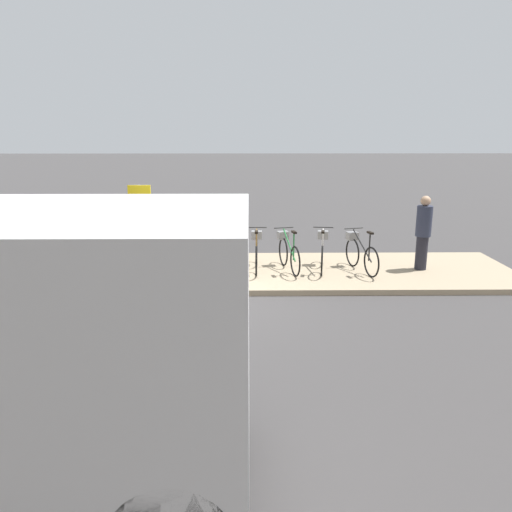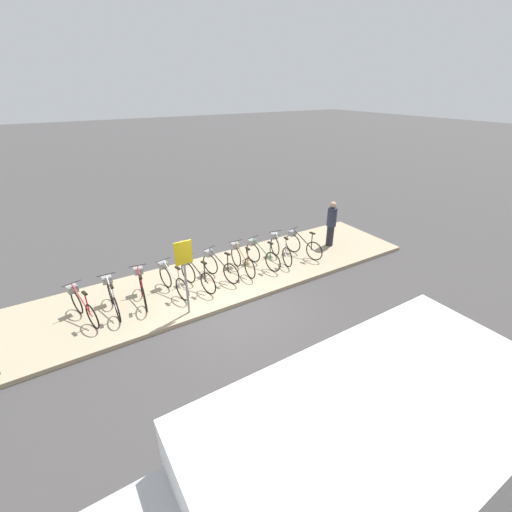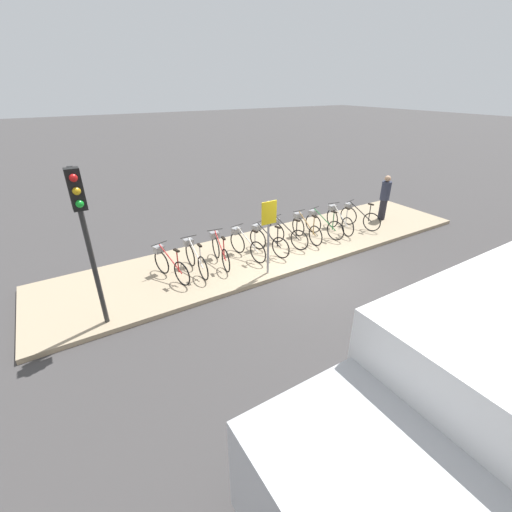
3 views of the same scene
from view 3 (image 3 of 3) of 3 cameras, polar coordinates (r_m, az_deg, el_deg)
ground_plane at (r=9.86m, az=8.28°, el=-2.44°), size 120.00×120.00×0.00m
sidewalk at (r=10.91m, az=3.22°, el=1.18°), size 13.98×3.08×0.12m
parked_bicycle_0 at (r=9.27m, az=-14.30°, el=-1.19°), size 0.58×1.53×0.97m
parked_bicycle_1 at (r=9.47m, az=-10.17°, el=-0.13°), size 0.46×1.58×0.97m
parked_bicycle_2 at (r=9.80m, az=-6.12°, el=1.12°), size 0.46×1.56×0.97m
parked_bicycle_3 at (r=10.12m, az=-1.81°, el=2.13°), size 0.48×1.55×0.97m
parked_bicycle_4 at (r=10.37m, az=1.78°, el=2.77°), size 0.58×1.53×0.97m
parked_bicycle_5 at (r=10.90m, az=4.88°, el=3.92°), size 0.61×1.51×0.97m
parked_bicycle_6 at (r=11.38m, az=8.16°, el=4.76°), size 0.46×1.58×0.97m
parked_bicycle_7 at (r=11.80m, az=10.94°, el=5.34°), size 0.51×1.55×0.97m
parked_bicycle_8 at (r=12.33m, az=13.57°, el=6.04°), size 0.46×1.56×0.97m
parked_bicycle_9 at (r=12.83m, az=16.60°, el=6.47°), size 0.56×1.53×0.97m
truck at (r=5.29m, az=35.06°, el=-17.65°), size 5.79×2.07×2.59m
pedestrian at (r=13.79m, az=20.66°, el=9.23°), size 0.34×0.34×1.67m
traffic_light at (r=7.11m, az=-26.92°, el=5.58°), size 0.24×0.40×3.37m
sign_post at (r=8.81m, az=2.13°, el=5.09°), size 0.44×0.07×2.05m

